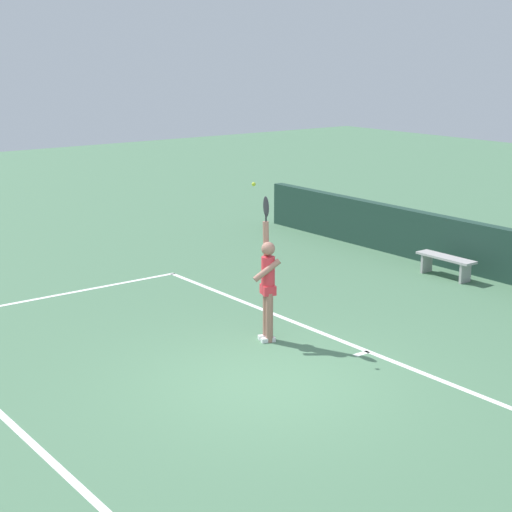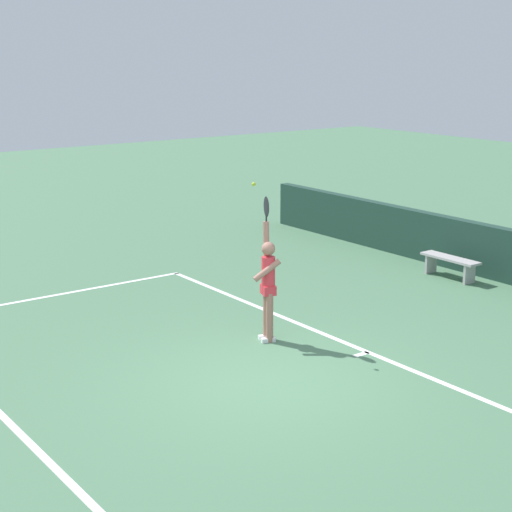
# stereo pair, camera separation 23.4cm
# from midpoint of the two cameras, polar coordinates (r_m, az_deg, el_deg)

# --- Properties ---
(ground_plane) EXTENTS (60.00, 60.00, 0.00)m
(ground_plane) POSITION_cam_midpoint_polar(r_m,az_deg,el_deg) (12.34, 0.38, -8.66)
(ground_plane) COLOR #4B7654
(court_lines) EXTENTS (12.18, 5.74, 0.00)m
(court_lines) POSITION_cam_midpoint_polar(r_m,az_deg,el_deg) (11.93, -2.48, -9.48)
(court_lines) COLOR white
(court_lines) RESTS_ON ground
(tennis_player) EXTENTS (0.47, 0.49, 2.45)m
(tennis_player) POSITION_cam_midpoint_polar(r_m,az_deg,el_deg) (13.69, 0.33, -1.83)
(tennis_player) COLOR #A26E5D
(tennis_player) RESTS_ON ground
(tennis_ball) EXTENTS (0.06, 0.06, 0.06)m
(tennis_ball) POSITION_cam_midpoint_polar(r_m,az_deg,el_deg) (13.18, -0.67, 4.98)
(tennis_ball) COLOR #CFE632
(courtside_bench_near) EXTENTS (1.40, 0.36, 0.46)m
(courtside_bench_near) POSITION_cam_midpoint_polar(r_m,az_deg,el_deg) (18.13, 12.61, -0.37)
(courtside_bench_near) COLOR #B4ADAE
(courtside_bench_near) RESTS_ON ground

